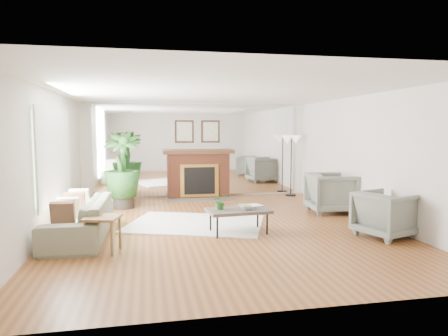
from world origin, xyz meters
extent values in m
plane|color=brown|center=(0.00, 0.00, 0.00)|extent=(7.00, 7.00, 0.00)
cube|color=silver|center=(-2.99, 0.00, 1.25)|extent=(0.02, 7.00, 2.50)
cube|color=silver|center=(2.99, 0.00, 1.25)|extent=(0.02, 7.00, 2.50)
cube|color=silver|center=(0.00, 3.49, 1.25)|extent=(6.00, 0.02, 2.50)
cube|color=silver|center=(0.00, 3.47, 1.25)|extent=(5.40, 0.04, 2.40)
cube|color=#B2E09E|center=(-2.96, 0.40, 1.35)|extent=(0.04, 2.40, 1.50)
cube|color=brown|center=(0.00, 3.28, 0.60)|extent=(1.60, 0.40, 1.20)
cube|color=gold|center=(0.00, 3.07, 0.48)|extent=(1.00, 0.04, 0.85)
cube|color=black|center=(0.00, 3.05, 0.48)|extent=(0.80, 0.04, 0.70)
cube|color=#554C43|center=(0.00, 2.93, 0.01)|extent=(1.70, 0.55, 0.03)
cube|color=#442B16|center=(0.00, 3.26, 1.22)|extent=(1.85, 0.46, 0.10)
cube|color=black|center=(-0.35, 3.43, 1.75)|extent=(0.50, 0.04, 0.60)
cube|color=black|center=(0.35, 3.43, 1.75)|extent=(0.50, 0.04, 0.60)
cube|color=white|center=(-0.44, 0.30, 0.01)|extent=(2.93, 2.50, 0.03)
cube|color=#554C43|center=(0.21, -0.50, 0.40)|extent=(1.12, 0.72, 0.05)
cylinder|color=black|center=(-0.21, -0.76, 0.19)|extent=(0.03, 0.03, 0.37)
cylinder|color=black|center=(0.67, -0.68, 0.19)|extent=(0.03, 0.03, 0.37)
cylinder|color=black|center=(-0.25, -0.32, 0.19)|extent=(0.03, 0.03, 0.37)
cylinder|color=black|center=(0.63, -0.23, 0.19)|extent=(0.03, 0.03, 0.37)
imported|color=gray|center=(-2.45, -0.28, 0.32)|extent=(0.92, 2.24, 0.65)
imported|color=slate|center=(2.59, 0.84, 0.43)|extent=(1.04, 1.01, 0.87)
imported|color=slate|center=(2.59, -1.19, 0.39)|extent=(1.08, 1.06, 0.77)
cube|color=brown|center=(-1.99, -1.16, 0.52)|extent=(0.57, 0.57, 0.04)
cylinder|color=brown|center=(-2.22, -1.30, 0.25)|extent=(0.04, 0.04, 0.51)
cylinder|color=brown|center=(-1.85, -1.39, 0.25)|extent=(0.04, 0.04, 0.51)
cylinder|color=brown|center=(-2.12, -0.94, 0.25)|extent=(0.04, 0.04, 0.51)
cylinder|color=brown|center=(-1.76, -1.03, 0.25)|extent=(0.04, 0.04, 0.51)
cylinder|color=black|center=(-1.90, 2.21, 0.18)|extent=(0.51, 0.51, 0.36)
imported|color=#316B27|center=(-1.90, 2.21, 1.01)|extent=(0.90, 0.90, 1.50)
cylinder|color=black|center=(2.51, 3.10, 0.02)|extent=(0.28, 0.28, 0.04)
cylinder|color=black|center=(2.51, 3.10, 0.79)|extent=(0.03, 0.03, 1.59)
cone|color=beige|center=(2.39, 3.10, 1.54)|extent=(0.30, 0.30, 0.22)
cone|color=beige|center=(2.63, 3.10, 1.54)|extent=(0.30, 0.30, 0.22)
imported|color=#316B27|center=(-0.10, -0.44, 0.57)|extent=(0.32, 0.30, 0.29)
imported|color=brown|center=(0.36, -0.53, 0.46)|extent=(0.30, 0.30, 0.07)
imported|color=brown|center=(0.48, -0.29, 0.44)|extent=(0.27, 0.32, 0.02)
camera|label=1|loc=(-1.34, -7.14, 1.80)|focal=32.00mm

